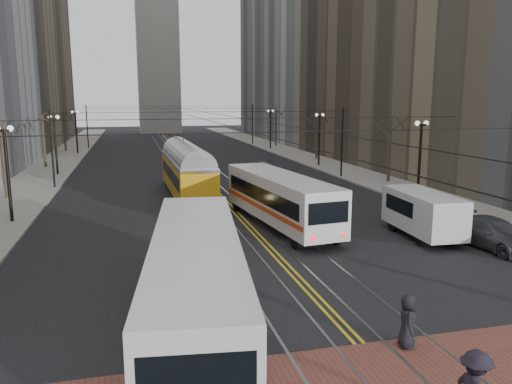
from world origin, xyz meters
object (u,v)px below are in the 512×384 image
sedan_grey (266,168)px  cargo_van (423,215)px  pedestrian_a (407,321)px  streetcar (187,176)px  rear_bus (280,201)px  transit_bus (196,285)px  sedan_parked (494,234)px

sedan_grey → cargo_van: bearing=-75.4°
sedan_grey → pedestrian_a: pedestrian_a is taller
streetcar → sedan_grey: streetcar is taller
streetcar → cargo_van: (11.07, -14.73, -0.38)m
pedestrian_a → rear_bus: bearing=20.1°
transit_bus → sedan_parked: 16.65m
transit_bus → pedestrian_a: transit_bus is taller
transit_bus → cargo_van: bearing=39.0°
transit_bus → rear_bus: bearing=69.7°
transit_bus → rear_bus: transit_bus is taller
streetcar → rear_bus: 11.31m
rear_bus → sedan_parked: (9.14, -6.92, -0.78)m
cargo_van → pedestrian_a: 13.00m
sedan_parked → transit_bus: bearing=-164.4°
sedan_parked → streetcar: bearing=123.5°
sedan_grey → pedestrian_a: 34.92m
cargo_van → sedan_grey: (-2.30, 23.80, -0.48)m
transit_bus → streetcar: bearing=91.6°
streetcar → sedan_parked: (13.44, -17.39, -0.86)m
streetcar → rear_bus: (4.30, -10.46, -0.08)m
sedan_grey → transit_bus: bearing=-99.8°
sedan_grey → sedan_parked: sedan_grey is taller
rear_bus → sedan_grey: (4.46, 19.53, -0.77)m
cargo_van → sedan_grey: cargo_van is taller
cargo_van → sedan_parked: bearing=-45.4°
sedan_grey → sedan_parked: bearing=-70.9°
rear_bus → sedan_parked: bearing=-44.0°
transit_bus → streetcar: streetcar is taller
sedan_parked → pedestrian_a: 12.61m
rear_bus → pedestrian_a: (-0.52, -15.03, -0.69)m
sedan_grey → streetcar: bearing=-124.9°
transit_bus → pedestrian_a: bearing=-15.5°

